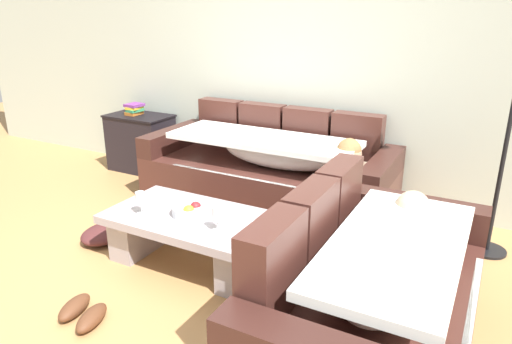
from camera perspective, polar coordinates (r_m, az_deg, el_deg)
The scene contains 14 objects.
ground_plane at distance 3.25m, azimuth -12.66°, elevation -13.75°, with size 14.00×14.00×0.00m, color #AF7E4A.
back_wall at distance 4.57m, azimuth 4.25°, elevation 14.27°, with size 9.00×0.10×2.70m, color #B7C2B2.
couch_along_wall at distance 4.29m, azimuth 1.81°, elevation 0.04°, with size 2.29×0.92×0.88m.
couch_near_window at distance 2.57m, azimuth 14.17°, elevation -14.77°, with size 0.92×1.73×0.88m.
coffee_table at distance 3.38m, azimuth -7.88°, elevation -7.42°, with size 1.20×0.68×0.38m.
fruit_bowl at distance 3.30m, azimuth -7.88°, elevation -4.62°, with size 0.28×0.28×0.10m.
wine_glass_near_left at distance 3.35m, azimuth -14.04°, elevation -3.22°, with size 0.07×0.07×0.17m.
wine_glass_near_right at distance 3.03m, azimuth -4.83°, elevation -5.19°, with size 0.07×0.07×0.17m.
open_magazine at distance 3.21m, azimuth -3.16°, elevation -5.81°, with size 0.28×0.21×0.01m, color white.
side_cabinet at distance 5.44m, azimuth -13.95°, elevation 3.53°, with size 0.72×0.44×0.64m.
book_stack_on_cabinet at distance 5.39m, azimuth -14.74°, elevation 7.51°, with size 0.17×0.20×0.12m.
floor_lamp at distance 3.62m, azimuth 28.20°, elevation 7.00°, with size 0.33×0.31×1.95m.
pair_of_shoes at distance 3.06m, azimuth -20.51°, elevation -15.87°, with size 0.35×0.32×0.09m.
crumpled_garment at distance 3.92m, azimuth -18.11°, elevation -7.19°, with size 0.40×0.32×0.12m, color #4C2323.
Camera 1 is at (1.87, -2.01, 1.75)m, focal length 32.52 mm.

